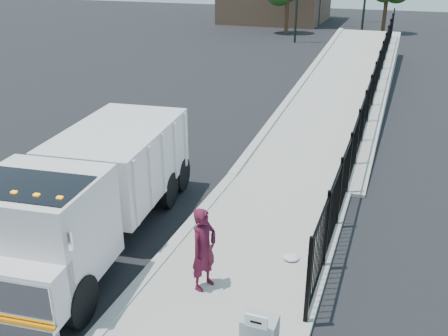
% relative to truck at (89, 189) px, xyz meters
% --- Properties ---
extents(ground, '(120.00, 120.00, 0.00)m').
position_rel_truck_xyz_m(ground, '(1.90, 0.84, -1.49)').
color(ground, black).
rests_on(ground, ground).
extents(sidewalk, '(3.55, 12.00, 0.12)m').
position_rel_truck_xyz_m(sidewalk, '(3.83, -1.16, -1.43)').
color(sidewalk, '#9E998E').
rests_on(sidewalk, ground).
extents(curb, '(0.30, 12.00, 0.16)m').
position_rel_truck_xyz_m(curb, '(1.90, -1.16, -1.41)').
color(curb, '#ADAAA3').
rests_on(curb, ground).
extents(ramp, '(3.95, 24.06, 3.19)m').
position_rel_truck_xyz_m(ramp, '(4.03, 16.84, -1.49)').
color(ramp, '#9E998E').
rests_on(ramp, ground).
extents(iron_fence, '(0.10, 28.00, 1.80)m').
position_rel_truck_xyz_m(iron_fence, '(5.45, 12.84, -0.59)').
color(iron_fence, black).
rests_on(iron_fence, ground).
extents(truck, '(3.28, 7.93, 2.64)m').
position_rel_truck_xyz_m(truck, '(0.00, 0.00, 0.00)').
color(truck, black).
rests_on(truck, ground).
extents(worker, '(0.63, 0.77, 1.81)m').
position_rel_truck_xyz_m(worker, '(3.23, -0.80, -0.46)').
color(worker, '#4C0F23').
rests_on(worker, sidewalk).
extents(arrow_sign, '(0.35, 0.04, 0.22)m').
position_rel_truck_xyz_m(arrow_sign, '(5.00, -3.05, -0.01)').
color(arrow_sign, white).
rests_on(arrow_sign, utility_cabinet).
extents(debris, '(0.38, 0.38, 0.10)m').
position_rel_truck_xyz_m(debris, '(4.72, 0.82, -1.32)').
color(debris, silver).
rests_on(debris, sidewalk).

